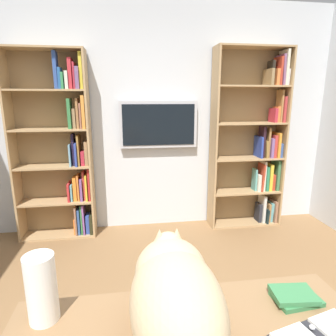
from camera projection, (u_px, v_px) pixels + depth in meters
wall_back at (153, 119)px, 3.47m from camera, size 4.52×0.06×2.70m
bookshelf_left at (256, 143)px, 3.56m from camera, size 0.90×0.28×2.17m
bookshelf_right at (62, 148)px, 3.23m from camera, size 0.85×0.28×2.10m
wall_mounted_tv at (159, 125)px, 3.41m from camera, size 0.92×0.07×0.55m
cat at (175, 295)px, 0.97m from camera, size 0.32×0.69×0.34m
paper_towel_roll at (42, 288)px, 1.06m from camera, size 0.11×0.11×0.26m
desk_book_stack at (295, 297)px, 1.18m from camera, size 0.20×0.14×0.04m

